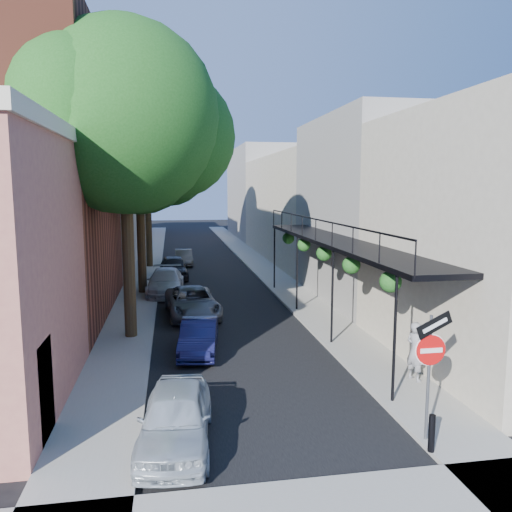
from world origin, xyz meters
name	(u,v)px	position (x,y,z in m)	size (l,w,h in m)	color
ground	(297,485)	(0.00, 0.00, 0.00)	(160.00, 160.00, 0.00)	black
road_surface	(201,260)	(0.00, 30.00, 0.01)	(6.00, 64.00, 0.01)	black
sidewalk_left	(149,261)	(-4.00, 30.00, 0.06)	(2.00, 64.00, 0.12)	gray
sidewalk_right	(252,258)	(4.00, 30.00, 0.06)	(2.00, 64.00, 0.12)	gray
buildings_left	(70,197)	(-9.30, 28.76, 4.94)	(10.10, 59.10, 12.00)	#BD7460
buildings_right	(316,203)	(8.99, 29.49, 4.42)	(9.80, 55.00, 10.00)	#BDB39C
sign_post	(431,355)	(3.16, 0.97, 2.04)	(0.89, 0.17, 2.99)	#595B60
bollard	(432,433)	(3.00, 0.50, 0.52)	(0.14, 0.14, 0.80)	black
oak_near	(137,123)	(-3.37, 10.26, 7.88)	(7.48, 6.80, 11.42)	#2E2112
oak_mid	(147,159)	(-3.42, 18.23, 7.06)	(6.60, 6.00, 10.20)	#2E2112
oak_far	(153,149)	(-3.35, 27.27, 8.26)	(7.70, 7.00, 11.90)	#2E2112
parked_car_a	(176,417)	(-2.23, 1.88, 0.64)	(1.51, 3.76, 1.28)	#A8B3BB
parked_car_b	(199,337)	(-1.40, 7.96, 0.56)	(1.19, 3.41, 1.12)	#13153E
parked_car_c	(192,302)	(-1.41, 12.88, 0.63)	(2.10, 4.56, 1.27)	#57595F
parked_car_d	(166,282)	(-2.60, 17.79, 0.66)	(1.84, 4.53, 1.31)	silver
parked_car_e	(174,267)	(-2.16, 22.41, 0.70)	(1.65, 4.11, 1.40)	black
parked_car_f	(184,257)	(-1.40, 27.81, 0.56)	(1.19, 3.41, 1.12)	#635C53
pedestrian	(416,351)	(4.53, 4.21, 0.97)	(0.62, 0.41, 1.71)	slate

